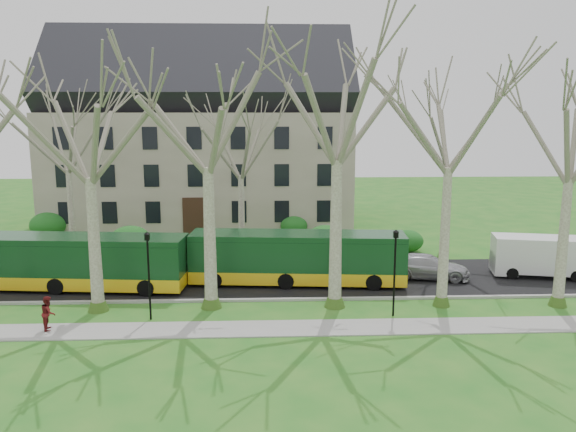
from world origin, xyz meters
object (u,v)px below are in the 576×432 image
(bus_follow, at_px, (297,257))
(pedestrian_b, at_px, (48,313))
(bus_lead, at_px, (75,261))
(sedan, at_px, (428,267))
(van_a, at_px, (541,257))

(bus_follow, xyz_separation_m, pedestrian_b, (-11.96, -6.75, -0.76))
(bus_lead, xyz_separation_m, bus_follow, (12.74, 0.47, -0.02))
(sedan, bearing_deg, bus_lead, 105.69)
(bus_lead, bearing_deg, sedan, 8.71)
(bus_follow, height_order, sedan, bus_follow)
(bus_lead, height_order, van_a, bus_lead)
(bus_lead, bearing_deg, van_a, 8.11)
(bus_lead, distance_m, bus_follow, 12.75)
(bus_follow, relative_size, sedan, 2.52)
(bus_follow, bearing_deg, bus_lead, -172.86)
(sedan, distance_m, pedestrian_b, 21.27)
(sedan, bearing_deg, van_a, -76.66)
(sedan, xyz_separation_m, van_a, (7.04, 0.10, 0.52))
(van_a, bearing_deg, bus_follow, -164.97)
(bus_follow, xyz_separation_m, van_a, (15.02, 0.78, -0.33))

